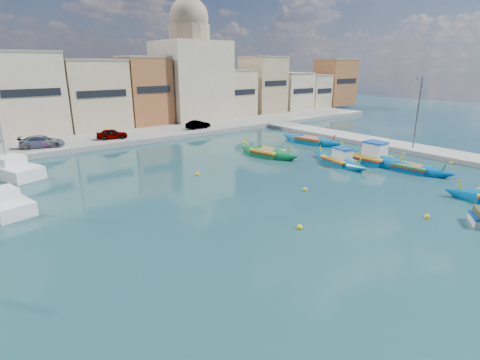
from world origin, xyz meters
name	(u,v)px	position (x,y,z in m)	size (l,w,h in m)	color
ground	(365,202)	(0.00, 0.00, 0.00)	(160.00, 160.00, 0.00)	#14323D
east_quay	(473,160)	(18.00, 0.00, 0.25)	(4.00, 70.00, 0.50)	gray
north_quay	(159,133)	(0.00, 32.00, 0.30)	(80.00, 8.00, 0.60)	gray
north_townhouses	(175,92)	(6.68, 39.36, 5.00)	(83.20, 7.87, 10.19)	#C2B186
church_block	(191,69)	(10.00, 40.00, 8.41)	(10.00, 10.00, 19.10)	beige
quay_street_lamp	(417,112)	(17.44, 6.00, 4.34)	(1.18, 0.16, 8.00)	#595B60
parked_cars	(103,135)	(-7.93, 30.50, 1.22)	(23.86, 2.84, 1.29)	#4C1919
luzzu_turquoise_cabin	(339,161)	(7.01, 7.76, 0.31)	(3.42, 8.19, 2.57)	#006297
luzzu_blue_cabin	(370,159)	(9.86, 6.25, 0.40)	(2.37, 9.30, 3.29)	#005CA9
luzzu_cyan_mid	(311,141)	(12.25, 16.04, 0.27)	(3.31, 8.95, 2.59)	#0065A3
luzzu_green	(267,153)	(3.73, 14.43, 0.27)	(3.38, 8.21, 2.51)	#0A6E34
luzzu_blue_south	(411,169)	(10.09, 2.14, 0.23)	(2.45, 7.78, 2.21)	#0056A1
mooring_buoys	(314,178)	(1.36, 5.83, 0.08)	(22.92, 25.41, 0.36)	yellow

